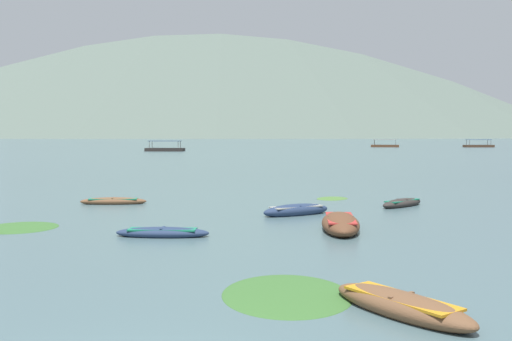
# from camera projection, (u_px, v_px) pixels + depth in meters

# --- Properties ---
(ground_plane) EXTENTS (6000.00, 6000.00, 0.00)m
(ground_plane) POSITION_uv_depth(u_px,v_px,m) (228.00, 137.00, 1502.82)
(ground_plane) COLOR #476066
(mountain_2) EXTENTS (1794.96, 1794.96, 509.34)m
(mountain_2) POSITION_uv_depth(u_px,v_px,m) (223.00, 44.00, 1573.19)
(mountain_2) COLOR #56665B
(mountain_2) RESTS_ON ground
(rowboat_0) EXTENTS (3.25, 1.18, 0.40)m
(rowboat_0) POSITION_uv_depth(u_px,v_px,m) (162.00, 233.00, 19.52)
(rowboat_0) COLOR navy
(rowboat_0) RESTS_ON ground
(rowboat_2) EXTENTS (2.61, 3.33, 0.51)m
(rowboat_2) POSITION_uv_depth(u_px,v_px,m) (401.00, 305.00, 11.03)
(rowboat_2) COLOR brown
(rowboat_2) RESTS_ON ground
(rowboat_3) EXTENTS (2.90, 2.75, 0.47)m
(rowboat_3) POSITION_uv_depth(u_px,v_px,m) (402.00, 203.00, 27.92)
(rowboat_3) COLOR #2D2826
(rowboat_3) RESTS_ON ground
(rowboat_4) EXTENTS (1.88, 4.28, 0.72)m
(rowboat_4) POSITION_uv_depth(u_px,v_px,m) (340.00, 224.00, 20.88)
(rowboat_4) COLOR brown
(rowboat_4) RESTS_ON ground
(rowboat_5) EXTENTS (3.30, 0.84, 0.42)m
(rowboat_5) POSITION_uv_depth(u_px,v_px,m) (113.00, 201.00, 28.87)
(rowboat_5) COLOR brown
(rowboat_5) RESTS_ON ground
(rowboat_6) EXTENTS (3.36, 2.42, 0.58)m
(rowboat_6) POSITION_uv_depth(u_px,v_px,m) (296.00, 210.00, 24.92)
(rowboat_6) COLOR navy
(rowboat_6) RESTS_ON ground
(ferry_0) EXTENTS (8.86, 4.38, 2.54)m
(ferry_0) POSITION_uv_depth(u_px,v_px,m) (165.00, 149.00, 129.33)
(ferry_0) COLOR #2D2826
(ferry_0) RESTS_ON ground
(ferry_1) EXTENTS (8.96, 3.20, 2.54)m
(ferry_1) POSITION_uv_depth(u_px,v_px,m) (479.00, 146.00, 175.06)
(ferry_1) COLOR #4C3323
(ferry_1) RESTS_ON ground
(ferry_2) EXTENTS (8.87, 5.05, 2.54)m
(ferry_2) POSITION_uv_depth(u_px,v_px,m) (385.00, 146.00, 177.01)
(ferry_2) COLOR brown
(ferry_2) RESTS_ON ground
(weed_patch_0) EXTENTS (2.47, 2.54, 0.14)m
(weed_patch_0) POSITION_uv_depth(u_px,v_px,m) (332.00, 199.00, 31.27)
(weed_patch_0) COLOR #477033
(weed_patch_0) RESTS_ON ground
(weed_patch_1) EXTENTS (2.97, 3.08, 0.14)m
(weed_patch_1) POSITION_uv_depth(u_px,v_px,m) (19.00, 228.00, 21.37)
(weed_patch_1) COLOR #38662D
(weed_patch_1) RESTS_ON ground
(weed_patch_2) EXTENTS (2.94, 3.62, 0.14)m
(weed_patch_2) POSITION_uv_depth(u_px,v_px,m) (287.00, 295.00, 12.36)
(weed_patch_2) COLOR #38662D
(weed_patch_2) RESTS_ON ground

